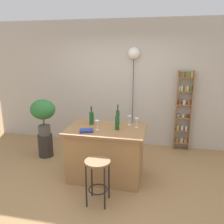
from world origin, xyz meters
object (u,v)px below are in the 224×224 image
at_px(bar_stool, 98,171).
at_px(wine_glass_left, 129,118).
at_px(cookbook, 86,131).
at_px(pendant_globe_light, 134,54).
at_px(bottle_olive_oil, 118,117).
at_px(potted_plant, 43,112).
at_px(bottle_sauce_amber, 92,118).
at_px(bottle_wine_red, 117,122).
at_px(wine_glass_right, 137,121).
at_px(plant_stool, 46,145).
at_px(wine_glass_center, 97,123).
at_px(spice_shelf, 184,107).

bearing_deg(bar_stool, wine_glass_left, 73.85).
distance_m(cookbook, pendant_globe_light, 2.17).
relative_size(bottle_olive_oil, pendant_globe_light, 0.16).
bearing_deg(potted_plant, cookbook, -33.42).
height_order(bar_stool, bottle_sauce_amber, bottle_sauce_amber).
height_order(bottle_wine_red, wine_glass_right, bottle_wine_red).
xyz_separation_m(bar_stool, plant_stool, (-1.48, 1.28, -0.26)).
relative_size(bottle_olive_oil, wine_glass_center, 2.11).
bearing_deg(wine_glass_left, wine_glass_center, -141.04).
bearing_deg(bottle_wine_red, wine_glass_right, 30.66).
xyz_separation_m(bottle_wine_red, wine_glass_center, (-0.31, -0.09, -0.00)).
bearing_deg(potted_plant, spice_shelf, 19.21).
xyz_separation_m(cookbook, pendant_globe_light, (0.52, 1.76, 1.17)).
height_order(wine_glass_center, pendant_globe_light, pendant_globe_light).
bearing_deg(bottle_sauce_amber, potted_plant, 162.07).
distance_m(wine_glass_left, wine_glass_right, 0.18).
bearing_deg(cookbook, bottle_wine_red, 5.23).
relative_size(bottle_wine_red, wine_glass_right, 1.96).
xyz_separation_m(wine_glass_center, cookbook, (-0.15, -0.12, -0.10)).
bearing_deg(potted_plant, wine_glass_left, -8.47).
height_order(plant_stool, bottle_sauce_amber, bottle_sauce_amber).
height_order(potted_plant, wine_glass_center, potted_plant).
xyz_separation_m(bar_stool, cookbook, (-0.33, 0.51, 0.40)).
distance_m(bottle_olive_oil, wine_glass_left, 0.21).
relative_size(bar_stool, wine_glass_center, 4.01).
height_order(potted_plant, cookbook, potted_plant).
bearing_deg(bottle_sauce_amber, bottle_wine_red, -21.31).
xyz_separation_m(plant_stool, potted_plant, (0.00, 0.00, 0.72)).
height_order(spice_shelf, plant_stool, spice_shelf).
bearing_deg(wine_glass_right, bottle_olive_oil, 159.25).
distance_m(bar_stool, bottle_sauce_amber, 1.10).
relative_size(bar_stool, bottle_sauce_amber, 2.09).
distance_m(plant_stool, wine_glass_center, 1.64).
xyz_separation_m(wine_glass_left, wine_glass_center, (-0.47, -0.38, 0.00)).
xyz_separation_m(plant_stool, pendant_globe_light, (1.67, 0.99, 1.83)).
xyz_separation_m(wine_glass_right, cookbook, (-0.76, -0.38, -0.10)).
height_order(spice_shelf, pendant_globe_light, pendant_globe_light).
height_order(bar_stool, cookbook, cookbook).
relative_size(potted_plant, wine_glass_center, 4.46).
bearing_deg(plant_stool, wine_glass_right, -11.21).
height_order(plant_stool, potted_plant, potted_plant).
height_order(bottle_olive_oil, wine_glass_left, bottle_olive_oil).
xyz_separation_m(spice_shelf, potted_plant, (-2.78, -0.97, -0.01)).
height_order(plant_stool, bottle_olive_oil, bottle_olive_oil).
bearing_deg(plant_stool, cookbook, -33.42).
bearing_deg(cookbook, plant_stool, 127.60).
height_order(wine_glass_left, cookbook, wine_glass_left).
height_order(bottle_olive_oil, wine_glass_right, bottle_olive_oil).
distance_m(wine_glass_center, wine_glass_right, 0.67).
xyz_separation_m(bar_stool, potted_plant, (-1.48, 1.28, 0.45)).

